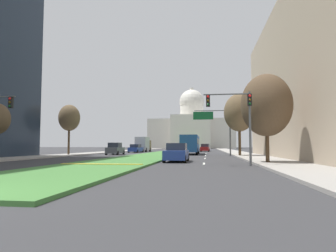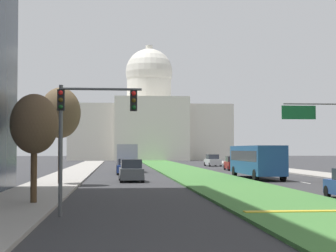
% 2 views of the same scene
% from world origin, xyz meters
% --- Properties ---
extents(ground_plane, '(288.12, 288.12, 0.00)m').
position_xyz_m(ground_plane, '(0.00, 65.48, 0.00)').
color(ground_plane, '#333335').
extents(grass_median, '(6.33, 117.87, 0.14)m').
position_xyz_m(grass_median, '(0.00, 58.93, 0.07)').
color(grass_median, '#427A38').
rests_on(grass_median, ground_plane).
extents(median_curb_nose, '(5.69, 0.50, 0.04)m').
position_xyz_m(median_curb_nose, '(0.00, 12.70, 0.16)').
color(median_curb_nose, gold).
rests_on(median_curb_nose, grass_median).
extents(lane_dashes_right, '(0.16, 45.67, 0.01)m').
position_xyz_m(lane_dashes_right, '(6.89, 36.31, 0.00)').
color(lane_dashes_right, silver).
rests_on(lane_dashes_right, ground_plane).
extents(sidewalk_left, '(4.00, 117.87, 0.15)m').
position_xyz_m(sidewalk_left, '(-12.62, 52.39, 0.07)').
color(sidewalk_left, '#9E9991').
rests_on(sidewalk_left, ground_plane).
extents(sidewalk_right, '(4.00, 117.87, 0.15)m').
position_xyz_m(sidewalk_right, '(12.62, 52.39, 0.07)').
color(sidewalk_right, '#9E9991').
rests_on(sidewalk_right, ground_plane).
extents(capitol_building, '(39.12, 24.11, 28.90)m').
position_xyz_m(capitol_building, '(0.00, 130.09, 9.16)').
color(capitol_building, silver).
rests_on(capitol_building, ground_plane).
extents(traffic_light_near_right, '(3.34, 0.35, 5.20)m').
position_xyz_m(traffic_light_near_right, '(9.28, 14.28, 3.80)').
color(traffic_light_near_right, '#515456').
rests_on(traffic_light_near_right, ground_plane).
extents(overhead_guide_sign, '(5.20, 0.20, 6.50)m').
position_xyz_m(overhead_guide_sign, '(8.44, 34.44, 4.63)').
color(overhead_guide_sign, '#515456').
rests_on(overhead_guide_sign, ground_plane).
extents(street_tree_right_near, '(3.94, 3.94, 7.05)m').
position_xyz_m(street_tree_right_near, '(11.80, 17.07, 4.58)').
color(street_tree_right_near, '#4C3823').
rests_on(street_tree_right_near, ground_plane).
extents(street_tree_left_mid, '(2.95, 2.95, 7.14)m').
position_xyz_m(street_tree_left_mid, '(-12.04, 31.86, 5.26)').
color(street_tree_left_mid, '#4C3823').
rests_on(street_tree_left_mid, ground_plane).
extents(street_tree_right_mid, '(3.94, 3.94, 8.14)m').
position_xyz_m(street_tree_right_mid, '(11.32, 31.94, 5.65)').
color(street_tree_right_mid, '#4C3823').
rests_on(street_tree_right_mid, ground_plane).
extents(sedan_lead_stopped, '(1.91, 4.62, 1.62)m').
position_xyz_m(sedan_lead_stopped, '(4.51, 18.93, 0.77)').
color(sedan_lead_stopped, navy).
rests_on(sedan_lead_stopped, ground_plane).
extents(sedan_midblock, '(2.00, 4.32, 1.83)m').
position_xyz_m(sedan_midblock, '(-6.77, 36.36, 0.85)').
color(sedan_midblock, '#4C5156').
rests_on(sedan_midblock, ground_plane).
extents(sedan_distant, '(2.19, 4.75, 1.64)m').
position_xyz_m(sedan_distant, '(-6.88, 49.67, 0.77)').
color(sedan_distant, navy).
rests_on(sedan_distant, ground_plane).
extents(sedan_far_horizon, '(2.17, 4.71, 1.76)m').
position_xyz_m(sedan_far_horizon, '(6.63, 59.94, 0.82)').
color(sedan_far_horizon, maroon).
rests_on(sedan_far_horizon, ground_plane).
extents(sedan_very_far, '(2.12, 4.48, 1.83)m').
position_xyz_m(sedan_very_far, '(6.87, 76.74, 0.85)').
color(sedan_very_far, '#BCBCC1').
rests_on(sedan_very_far, ground_plane).
extents(box_truck_delivery, '(2.40, 6.40, 3.20)m').
position_xyz_m(box_truck_delivery, '(-6.80, 55.89, 1.68)').
color(box_truck_delivery, brown).
rests_on(box_truck_delivery, ground_plane).
extents(city_bus, '(2.62, 11.00, 2.95)m').
position_xyz_m(city_bus, '(4.50, 39.89, 1.77)').
color(city_bus, '#1E4C8C').
rests_on(city_bus, ground_plane).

